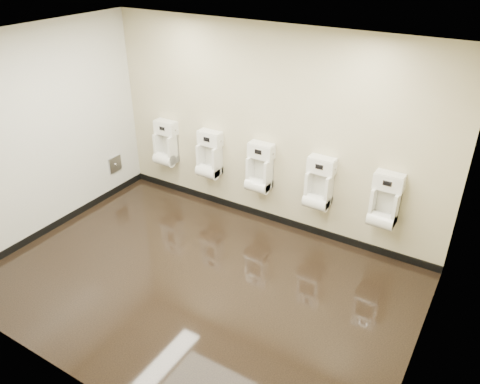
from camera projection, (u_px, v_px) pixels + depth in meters
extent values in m
cube|color=black|center=(198.00, 283.00, 5.70)|extent=(5.00, 3.50, 0.00)
cube|color=silver|center=(185.00, 48.00, 4.34)|extent=(5.00, 3.50, 0.00)
cube|color=beige|center=(270.00, 130.00, 6.33)|extent=(5.00, 0.02, 2.80)
cube|color=beige|center=(61.00, 268.00, 3.71)|extent=(5.00, 0.02, 2.80)
cube|color=beige|center=(40.00, 136.00, 6.16)|extent=(0.02, 3.50, 2.80)
cube|color=beige|center=(435.00, 254.00, 3.88)|extent=(0.02, 3.50, 2.80)
cube|color=white|center=(40.00, 136.00, 6.16)|extent=(0.01, 3.50, 2.80)
cube|color=black|center=(266.00, 215.00, 6.97)|extent=(5.00, 0.02, 0.10)
cube|color=black|center=(59.00, 222.00, 6.81)|extent=(0.02, 3.50, 0.10)
cube|color=#9E9EA3|center=(115.00, 164.00, 7.48)|extent=(0.03, 0.25, 0.25)
cylinder|color=silver|center=(116.00, 164.00, 7.48)|extent=(0.02, 0.04, 0.04)
cube|color=white|center=(166.00, 148.00, 7.34)|extent=(0.33, 0.23, 0.46)
cube|color=silver|center=(169.00, 144.00, 7.38)|extent=(0.24, 0.01, 0.34)
cylinder|color=white|center=(164.00, 159.00, 7.38)|extent=(0.33, 0.20, 0.20)
cube|color=white|center=(166.00, 128.00, 7.21)|extent=(0.36, 0.17, 0.20)
cube|color=black|center=(162.00, 129.00, 7.13)|extent=(0.09, 0.01, 0.05)
cube|color=silver|center=(162.00, 128.00, 7.13)|extent=(0.11, 0.01, 0.07)
cylinder|color=silver|center=(175.00, 130.00, 7.12)|extent=(0.01, 0.03, 0.03)
cube|color=white|center=(210.00, 160.00, 6.97)|extent=(0.33, 0.23, 0.46)
cube|color=silver|center=(212.00, 156.00, 7.00)|extent=(0.24, 0.01, 0.34)
cylinder|color=white|center=(208.00, 171.00, 7.00)|extent=(0.33, 0.20, 0.20)
cube|color=white|center=(210.00, 139.00, 6.83)|extent=(0.36, 0.17, 0.20)
cube|color=black|center=(206.00, 139.00, 6.75)|extent=(0.09, 0.01, 0.05)
cube|color=silver|center=(207.00, 139.00, 6.75)|extent=(0.11, 0.01, 0.07)
cylinder|color=silver|center=(221.00, 141.00, 6.75)|extent=(0.01, 0.03, 0.03)
cube|color=white|center=(260.00, 173.00, 6.58)|extent=(0.33, 0.23, 0.46)
cube|color=silver|center=(262.00, 169.00, 6.61)|extent=(0.24, 0.01, 0.34)
cylinder|color=white|center=(257.00, 185.00, 6.61)|extent=(0.33, 0.20, 0.20)
cube|color=white|center=(261.00, 151.00, 6.44)|extent=(0.36, 0.17, 0.20)
cube|color=black|center=(258.00, 152.00, 6.36)|extent=(0.09, 0.01, 0.05)
cube|color=silver|center=(258.00, 152.00, 6.36)|extent=(0.11, 0.01, 0.07)
cylinder|color=silver|center=(273.00, 154.00, 6.35)|extent=(0.01, 0.03, 0.03)
cube|color=white|center=(319.00, 189.00, 6.17)|extent=(0.33, 0.23, 0.46)
cube|color=silver|center=(321.00, 184.00, 6.21)|extent=(0.24, 0.01, 0.34)
cylinder|color=white|center=(316.00, 202.00, 6.20)|extent=(0.33, 0.20, 0.20)
cube|color=white|center=(322.00, 166.00, 6.03)|extent=(0.36, 0.17, 0.20)
cube|color=black|center=(319.00, 167.00, 5.95)|extent=(0.09, 0.01, 0.05)
cube|color=silver|center=(319.00, 167.00, 5.96)|extent=(0.11, 0.01, 0.07)
cylinder|color=silver|center=(335.00, 169.00, 5.95)|extent=(0.01, 0.03, 0.03)
cube|color=white|center=(384.00, 207.00, 5.77)|extent=(0.33, 0.23, 0.46)
cube|color=silver|center=(387.00, 201.00, 5.81)|extent=(0.24, 0.01, 0.34)
cylinder|color=white|center=(381.00, 220.00, 5.80)|extent=(0.33, 0.20, 0.20)
cube|color=white|center=(389.00, 182.00, 5.64)|extent=(0.36, 0.17, 0.20)
cube|color=black|center=(387.00, 184.00, 5.56)|extent=(0.09, 0.01, 0.05)
cube|color=silver|center=(387.00, 183.00, 5.56)|extent=(0.11, 0.01, 0.07)
cylinder|color=silver|center=(405.00, 186.00, 5.55)|extent=(0.01, 0.03, 0.03)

